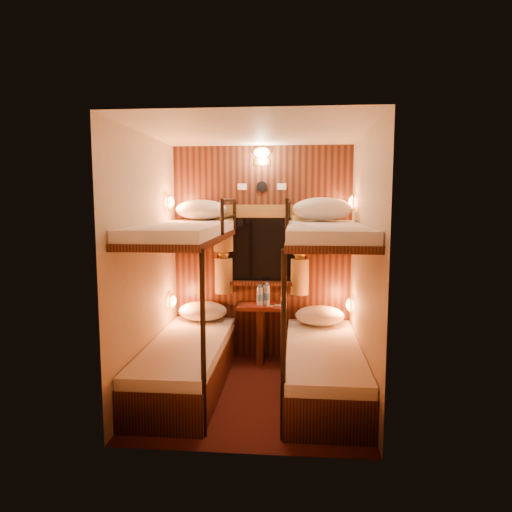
# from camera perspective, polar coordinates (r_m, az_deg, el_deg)

# --- Properties ---
(floor) EXTENTS (2.10, 2.10, 0.00)m
(floor) POSITION_cam_1_polar(r_m,az_deg,el_deg) (4.48, -0.32, -16.68)
(floor) COLOR #3A110F
(floor) RESTS_ON ground
(ceiling) EXTENTS (2.10, 2.10, 0.00)m
(ceiling) POSITION_cam_1_polar(r_m,az_deg,el_deg) (4.15, -0.35, 15.31)
(ceiling) COLOR silver
(ceiling) RESTS_ON wall_back
(wall_back) EXTENTS (2.40, 0.00, 2.40)m
(wall_back) POSITION_cam_1_polar(r_m,az_deg,el_deg) (5.19, 0.75, 0.34)
(wall_back) COLOR #C6B293
(wall_back) RESTS_ON floor
(wall_front) EXTENTS (2.40, 0.00, 2.40)m
(wall_front) POSITION_cam_1_polar(r_m,az_deg,el_deg) (3.12, -2.14, -4.07)
(wall_front) COLOR #C6B293
(wall_front) RESTS_ON floor
(wall_left) EXTENTS (0.00, 2.40, 2.40)m
(wall_left) POSITION_cam_1_polar(r_m,az_deg,el_deg) (4.36, -13.55, -1.11)
(wall_left) COLOR #C6B293
(wall_left) RESTS_ON floor
(wall_right) EXTENTS (0.00, 2.40, 2.40)m
(wall_right) POSITION_cam_1_polar(r_m,az_deg,el_deg) (4.18, 13.46, -1.45)
(wall_right) COLOR #C6B293
(wall_right) RESTS_ON floor
(back_panel) EXTENTS (2.00, 0.03, 2.40)m
(back_panel) POSITION_cam_1_polar(r_m,az_deg,el_deg) (5.17, 0.74, 0.32)
(back_panel) COLOR black
(back_panel) RESTS_ON floor
(bunk_left) EXTENTS (0.72, 1.90, 1.82)m
(bunk_left) POSITION_cam_1_polar(r_m,az_deg,el_deg) (4.46, -8.67, -9.25)
(bunk_left) COLOR black
(bunk_left) RESTS_ON floor
(bunk_right) EXTENTS (0.72, 1.90, 1.82)m
(bunk_right) POSITION_cam_1_polar(r_m,az_deg,el_deg) (4.34, 8.42, -9.68)
(bunk_right) COLOR black
(bunk_right) RESTS_ON floor
(window) EXTENTS (1.00, 0.12, 0.79)m
(window) POSITION_cam_1_polar(r_m,az_deg,el_deg) (5.14, 0.71, 0.07)
(window) COLOR black
(window) RESTS_ON back_panel
(curtains) EXTENTS (1.10, 0.22, 1.00)m
(curtains) POSITION_cam_1_polar(r_m,az_deg,el_deg) (5.10, 0.69, 0.95)
(curtains) COLOR olive
(curtains) RESTS_ON back_panel
(back_fixtures) EXTENTS (0.54, 0.09, 0.48)m
(back_fixtures) POSITION_cam_1_polar(r_m,az_deg,el_deg) (5.12, 0.73, 11.98)
(back_fixtures) COLOR black
(back_fixtures) RESTS_ON back_panel
(reading_lamps) EXTENTS (2.00, 0.20, 1.25)m
(reading_lamps) POSITION_cam_1_polar(r_m,az_deg,el_deg) (4.84, 0.44, 0.34)
(reading_lamps) COLOR orange
(reading_lamps) RESTS_ON wall_left
(table) EXTENTS (0.50, 0.34, 0.66)m
(table) POSITION_cam_1_polar(r_m,az_deg,el_deg) (5.14, 0.57, -8.64)
(table) COLOR #521E12
(table) RESTS_ON floor
(bottle_left) EXTENTS (0.07, 0.07, 0.24)m
(bottle_left) POSITION_cam_1_polar(r_m,az_deg,el_deg) (5.00, 0.48, -5.09)
(bottle_left) COLOR #99BFE5
(bottle_left) RESTS_ON table
(bottle_right) EXTENTS (0.07, 0.07, 0.26)m
(bottle_right) POSITION_cam_1_polar(r_m,az_deg,el_deg) (5.03, 1.32, -4.92)
(bottle_right) COLOR #99BFE5
(bottle_right) RESTS_ON table
(sachet_a) EXTENTS (0.08, 0.07, 0.01)m
(sachet_a) POSITION_cam_1_polar(r_m,az_deg,el_deg) (5.00, 1.76, -6.29)
(sachet_a) COLOR silver
(sachet_a) RESTS_ON table
(sachet_b) EXTENTS (0.08, 0.06, 0.01)m
(sachet_b) POSITION_cam_1_polar(r_m,az_deg,el_deg) (5.04, 2.73, -6.17)
(sachet_b) COLOR silver
(sachet_b) RESTS_ON table
(pillow_lower_left) EXTENTS (0.55, 0.39, 0.21)m
(pillow_lower_left) POSITION_cam_1_polar(r_m,az_deg,el_deg) (5.19, -6.66, -6.84)
(pillow_lower_left) COLOR silver
(pillow_lower_left) RESTS_ON bunk_left
(pillow_lower_right) EXTENTS (0.53, 0.38, 0.21)m
(pillow_lower_right) POSITION_cam_1_polar(r_m,az_deg,el_deg) (5.02, 7.98, -7.38)
(pillow_lower_right) COLOR silver
(pillow_lower_right) RESTS_ON bunk_right
(pillow_upper_left) EXTENTS (0.56, 0.40, 0.22)m
(pillow_upper_left) POSITION_cam_1_polar(r_m,az_deg,el_deg) (5.03, -6.87, 5.77)
(pillow_upper_left) COLOR silver
(pillow_upper_left) RESTS_ON bunk_left
(pillow_upper_right) EXTENTS (0.61, 0.44, 0.24)m
(pillow_upper_right) POSITION_cam_1_polar(r_m,az_deg,el_deg) (4.77, 8.27, 5.83)
(pillow_upper_right) COLOR silver
(pillow_upper_right) RESTS_ON bunk_right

